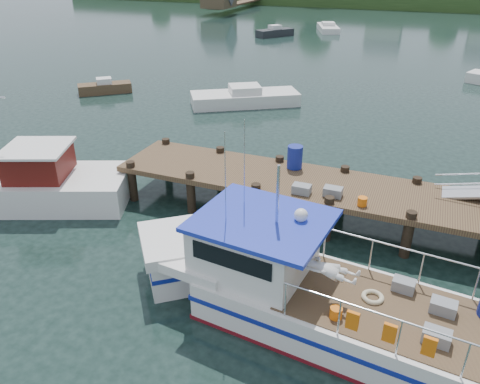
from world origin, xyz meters
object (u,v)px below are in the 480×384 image
at_px(lobster_boat, 299,288).
at_px(moored_d, 328,28).
at_px(moored_a, 245,98).
at_px(work_boat, 17,184).
at_px(moored_e, 275,32).
at_px(moored_rowboat, 105,87).

height_order(lobster_boat, moored_d, lobster_boat).
bearing_deg(moored_d, moored_a, -76.36).
height_order(lobster_boat, work_boat, lobster_boat).
bearing_deg(moored_a, work_boat, -114.20).
xyz_separation_m(lobster_boat, moored_d, (-10.53, 50.38, -0.51)).
xyz_separation_m(work_boat, moored_d, (1.03, 48.30, -0.36)).
distance_m(lobster_boat, moored_d, 51.47).
relative_size(work_boat, moored_d, 1.36).
xyz_separation_m(moored_d, moored_e, (-4.73, -6.38, 0.07)).
bearing_deg(moored_d, moored_e, -116.65).
xyz_separation_m(moored_rowboat, moored_e, (3.00, 27.62, 0.08)).
bearing_deg(moored_e, moored_d, 78.11).
xyz_separation_m(lobster_boat, moored_a, (-8.38, 17.36, -0.45)).
bearing_deg(moored_e, lobster_boat, -46.19).
bearing_deg(moored_rowboat, lobster_boat, -52.52).
height_order(moored_rowboat, moored_e, moored_e).
relative_size(work_boat, moored_a, 1.29).
xyz_separation_m(work_boat, moored_e, (-3.70, 41.92, -0.29)).
bearing_deg(lobster_boat, moored_d, 108.00).
distance_m(work_boat, moored_rowboat, 15.79).
distance_m(moored_d, moored_e, 7.94).
height_order(lobster_boat, moored_rowboat, lobster_boat).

